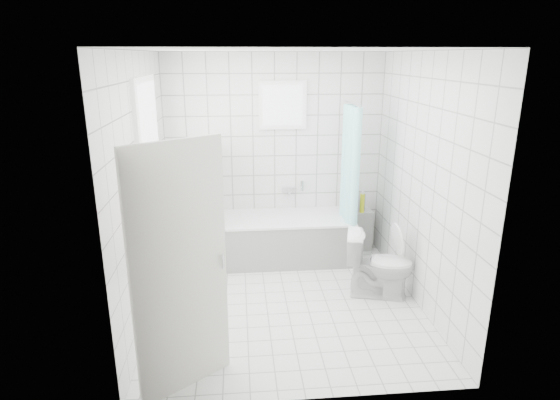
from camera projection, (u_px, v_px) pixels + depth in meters
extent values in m
plane|color=white|center=(286.00, 302.00, 5.05)|extent=(3.00, 3.00, 0.00)
plane|color=white|center=(287.00, 50.00, 4.28)|extent=(3.00, 3.00, 0.00)
cube|color=white|center=(275.00, 156.00, 6.10)|extent=(2.80, 0.02, 2.60)
cube|color=white|center=(309.00, 244.00, 3.24)|extent=(2.80, 0.02, 2.60)
cube|color=white|center=(144.00, 190.00, 4.55)|extent=(0.02, 3.00, 2.60)
cube|color=white|center=(422.00, 183.00, 4.79)|extent=(0.02, 3.00, 2.60)
cube|color=white|center=(151.00, 153.00, 4.75)|extent=(0.01, 0.90, 1.40)
cube|color=white|center=(283.00, 105.00, 5.87)|extent=(0.50, 0.01, 0.50)
cube|color=white|center=(161.00, 222.00, 4.97)|extent=(0.18, 1.02, 0.08)
cube|color=silver|center=(181.00, 272.00, 3.50)|extent=(0.67, 0.51, 2.00)
cube|color=white|center=(283.00, 239.00, 6.05)|extent=(1.73, 0.75, 0.55)
cube|color=white|center=(283.00, 218.00, 5.96)|extent=(1.75, 0.77, 0.03)
cube|color=white|center=(208.00, 208.00, 5.78)|extent=(0.15, 0.85, 1.50)
cube|color=white|center=(356.00, 230.00, 6.38)|extent=(0.40, 0.24, 0.55)
imported|color=white|center=(379.00, 265.00, 5.10)|extent=(0.80, 0.58, 0.73)
cylinder|color=silver|center=(352.00, 104.00, 5.59)|extent=(0.02, 0.80, 0.02)
cube|color=silver|center=(288.00, 189.00, 6.21)|extent=(0.18, 0.06, 0.06)
imported|color=#F65FBD|center=(155.00, 216.00, 4.56)|extent=(0.16, 0.16, 0.31)
imported|color=#E170D5|center=(165.00, 203.00, 5.17)|extent=(0.11, 0.11, 0.18)
imported|color=#38B6FF|center=(158.00, 217.00, 4.72)|extent=(0.12, 0.12, 0.19)
imported|color=white|center=(161.00, 211.00, 4.88)|extent=(0.18, 0.18, 0.19)
imported|color=silver|center=(163.00, 202.00, 5.06)|extent=(0.14, 0.14, 0.27)
cylinder|color=red|center=(353.00, 203.00, 6.29)|extent=(0.06, 0.06, 0.20)
cylinder|color=#1721BC|center=(363.00, 202.00, 6.28)|extent=(0.06, 0.06, 0.22)
cylinder|color=#158231|center=(355.00, 206.00, 6.18)|extent=(0.06, 0.06, 0.20)
cylinder|color=yellow|center=(362.00, 203.00, 6.20)|extent=(0.06, 0.06, 0.26)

